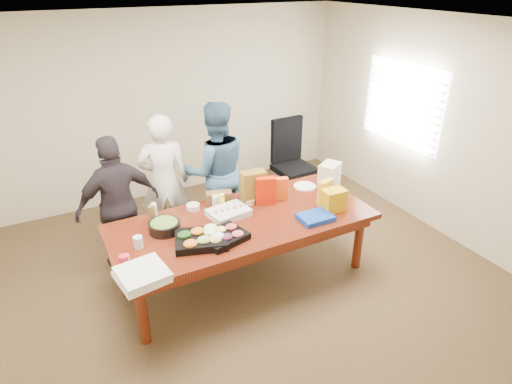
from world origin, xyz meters
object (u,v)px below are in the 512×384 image
conference_table (243,249)px  person_right (216,171)px  sheet_cake (229,212)px  salad_bowl (164,227)px  office_chair (294,166)px  person_center (164,181)px

conference_table → person_right: 1.15m
conference_table → person_right: (0.13, 1.03, 0.51)m
person_right → sheet_cake: bearing=86.6°
sheet_cake → salad_bowl: size_ratio=1.30×
office_chair → salad_bowl: office_chair is taller
sheet_cake → person_center: bearing=104.1°
sheet_cake → salad_bowl: salad_bowl is taller
conference_table → salad_bowl: salad_bowl is taller
salad_bowl → conference_table: bearing=-11.4°
conference_table → salad_bowl: bearing=168.6°
office_chair → person_center: person_center is taller
person_right → salad_bowl: 1.28m
office_chair → person_right: person_right is taller
office_chair → salad_bowl: (-2.26, -1.09, 0.20)m
office_chair → person_right: bearing=-172.7°
conference_table → salad_bowl: size_ratio=8.66×
salad_bowl → person_right: bearing=42.6°
office_chair → salad_bowl: size_ratio=3.71×
sheet_cake → conference_table: bearing=-65.6°
conference_table → person_right: size_ratio=1.59×
person_center → sheet_cake: person_center is taller
office_chair → sheet_cake: office_chair is taller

